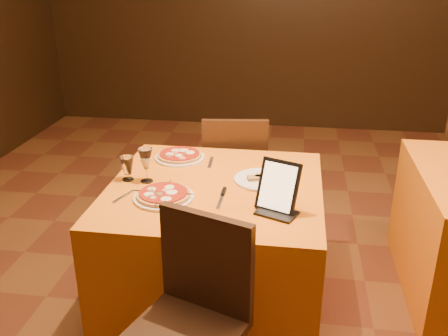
# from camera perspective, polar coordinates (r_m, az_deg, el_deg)

# --- Properties ---
(floor) EXTENTS (6.00, 7.00, 0.01)m
(floor) POSITION_cam_1_polar(r_m,az_deg,el_deg) (2.90, 9.04, -17.05)
(floor) COLOR #5E2D19
(floor) RESTS_ON ground
(wall_back) EXTENTS (6.00, 0.01, 2.80)m
(wall_back) POSITION_cam_1_polar(r_m,az_deg,el_deg) (5.75, 10.01, 18.05)
(wall_back) COLOR black
(wall_back) RESTS_ON floor
(main_table) EXTENTS (1.10, 1.10, 0.75)m
(main_table) POSITION_cam_1_polar(r_m,az_deg,el_deg) (2.77, -0.97, -9.08)
(main_table) COLOR orange
(main_table) RESTS_ON floor
(chair_main_near) EXTENTS (0.49, 0.49, 0.91)m
(chair_main_near) POSITION_cam_1_polar(r_m,az_deg,el_deg) (2.10, -4.71, -18.50)
(chair_main_near) COLOR #2F210F
(chair_main_near) RESTS_ON floor
(chair_main_far) EXTENTS (0.51, 0.51, 0.91)m
(chair_main_far) POSITION_cam_1_polar(r_m,az_deg,el_deg) (3.46, 1.25, -0.77)
(chair_main_far) COLOR #312210
(chair_main_far) RESTS_ON floor
(pizza_near) EXTENTS (0.30, 0.30, 0.03)m
(pizza_near) POSITION_cam_1_polar(r_m,az_deg,el_deg) (2.46, -6.92, -3.16)
(pizza_near) COLOR white
(pizza_near) RESTS_ON main_table
(pizza_far) EXTENTS (0.29, 0.29, 0.03)m
(pizza_far) POSITION_cam_1_polar(r_m,az_deg,el_deg) (2.95, -5.09, 1.35)
(pizza_far) COLOR white
(pizza_far) RESTS_ON main_table
(cutlet_dish) EXTENTS (0.29, 0.29, 0.03)m
(cutlet_dish) POSITION_cam_1_polar(r_m,az_deg,el_deg) (2.65, 4.30, -1.21)
(cutlet_dish) COLOR white
(cutlet_dish) RESTS_ON main_table
(wine_glass) EXTENTS (0.07, 0.07, 0.19)m
(wine_glass) POSITION_cam_1_polar(r_m,az_deg,el_deg) (2.63, -8.91, 0.35)
(wine_glass) COLOR #F6DC8C
(wine_glass) RESTS_ON main_table
(water_glass) EXTENTS (0.08, 0.08, 0.13)m
(water_glass) POSITION_cam_1_polar(r_m,az_deg,el_deg) (2.68, -11.00, -0.06)
(water_glass) COLOR white
(water_glass) RESTS_ON main_table
(tablet) EXTENTS (0.22, 0.17, 0.23)m
(tablet) POSITION_cam_1_polar(r_m,az_deg,el_deg) (2.31, 6.21, -2.07)
(tablet) COLOR black
(tablet) RESTS_ON main_table
(knife) EXTENTS (0.02, 0.20, 0.01)m
(knife) POSITION_cam_1_polar(r_m,az_deg,el_deg) (2.43, -0.35, -3.66)
(knife) COLOR silver
(knife) RESTS_ON main_table
(fork_near) EXTENTS (0.07, 0.15, 0.01)m
(fork_near) POSITION_cam_1_polar(r_m,az_deg,el_deg) (2.51, -11.42, -3.22)
(fork_near) COLOR #B5B3BB
(fork_near) RESTS_ON main_table
(fork_far) EXTENTS (0.03, 0.17, 0.01)m
(fork_far) POSITION_cam_1_polar(r_m,az_deg,el_deg) (2.88, -1.54, 0.63)
(fork_far) COLOR silver
(fork_far) RESTS_ON main_table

